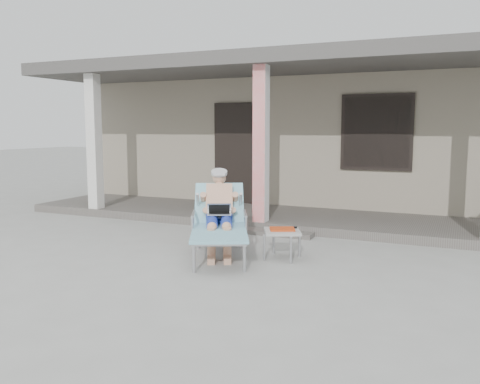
% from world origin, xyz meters
% --- Properties ---
extents(ground, '(60.00, 60.00, 0.00)m').
position_xyz_m(ground, '(0.00, 0.00, 0.00)').
color(ground, '#9E9E99').
rests_on(ground, ground).
extents(house, '(10.40, 5.40, 3.30)m').
position_xyz_m(house, '(0.00, 6.50, 1.67)').
color(house, gray).
rests_on(house, ground).
extents(porch_deck, '(10.00, 2.00, 0.15)m').
position_xyz_m(porch_deck, '(0.00, 3.00, 0.07)').
color(porch_deck, '#605B56').
rests_on(porch_deck, ground).
extents(porch_overhang, '(10.00, 2.30, 2.85)m').
position_xyz_m(porch_overhang, '(0.00, 2.95, 2.79)').
color(porch_overhang, silver).
rests_on(porch_overhang, porch_deck).
extents(porch_step, '(2.00, 0.30, 0.07)m').
position_xyz_m(porch_step, '(0.00, 1.85, 0.04)').
color(porch_step, '#605B56').
rests_on(porch_step, ground).
extents(lounger, '(1.43, 1.93, 1.22)m').
position_xyz_m(lounger, '(0.08, 0.39, 0.75)').
color(lounger, '#B7B7BC').
rests_on(lounger, ground).
extents(side_table, '(0.61, 0.61, 0.42)m').
position_xyz_m(side_table, '(0.96, 0.49, 0.35)').
color(side_table, '#A4A4A0').
rests_on(side_table, ground).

